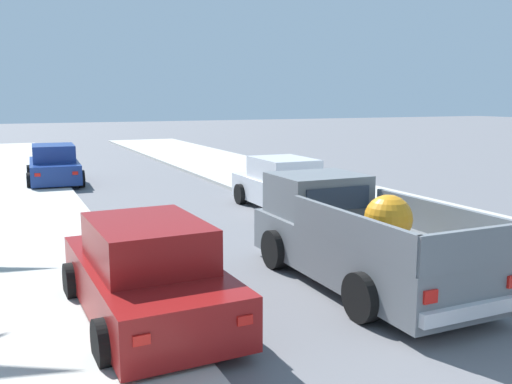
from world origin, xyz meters
name	(u,v)px	position (x,y,z in m)	size (l,w,h in m)	color
sidewalk_right	(367,206)	(5.17, 12.00, 0.06)	(5.05, 60.00, 0.12)	#B2AFA8
curb_left	(45,237)	(-4.04, 12.00, 0.05)	(0.16, 60.00, 0.10)	silver
curb_right	(336,210)	(4.04, 12.00, 0.05)	(0.16, 60.00, 0.10)	silver
pickup_truck	(356,239)	(0.89, 6.40, 0.80)	(2.22, 5.21, 1.80)	slate
car_left_mid	(147,274)	(-2.98, 6.19, 0.71)	(2.13, 4.30, 1.54)	maroon
car_right_mid	(284,186)	(2.83, 12.96, 0.71)	(2.05, 4.27, 1.54)	silver
car_left_far	(54,166)	(-3.02, 21.17, 0.71)	(2.17, 4.32, 1.54)	navy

